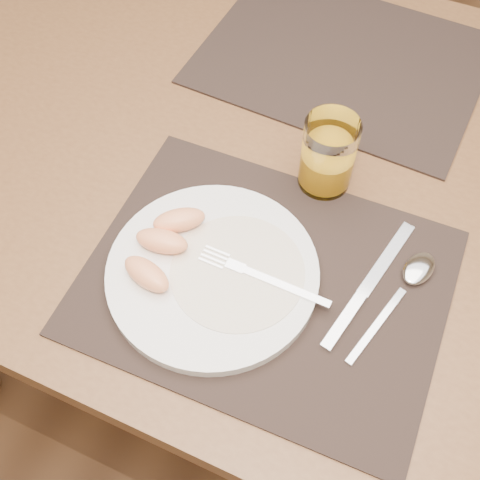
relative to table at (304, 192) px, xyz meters
name	(u,v)px	position (x,y,z in m)	size (l,w,h in m)	color
ground	(280,353)	(0.00, 0.00, -0.67)	(5.00, 5.00, 0.00)	brown
table	(304,192)	(0.00, 0.00, 0.00)	(1.40, 0.90, 0.75)	brown
placemat_near	(265,281)	(0.02, -0.22, 0.09)	(0.45, 0.35, 0.00)	black
placemat_far	(342,59)	(-0.02, 0.22, 0.09)	(0.45, 0.35, 0.00)	black
plate	(213,273)	(-0.04, -0.24, 0.10)	(0.27, 0.27, 0.02)	white
plate_dressing	(237,271)	(-0.01, -0.23, 0.10)	(0.17, 0.17, 0.00)	white
fork	(253,273)	(0.01, -0.23, 0.11)	(0.17, 0.02, 0.00)	silver
knife	(362,294)	(0.14, -0.19, 0.09)	(0.06, 0.22, 0.01)	silver
spoon	(413,277)	(0.19, -0.14, 0.09)	(0.07, 0.19, 0.01)	silver
juice_glass	(328,157)	(0.03, -0.04, 0.14)	(0.07, 0.07, 0.11)	white
grapefruit_wedges	(163,244)	(-0.11, -0.24, 0.12)	(0.08, 0.15, 0.03)	#FFA368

